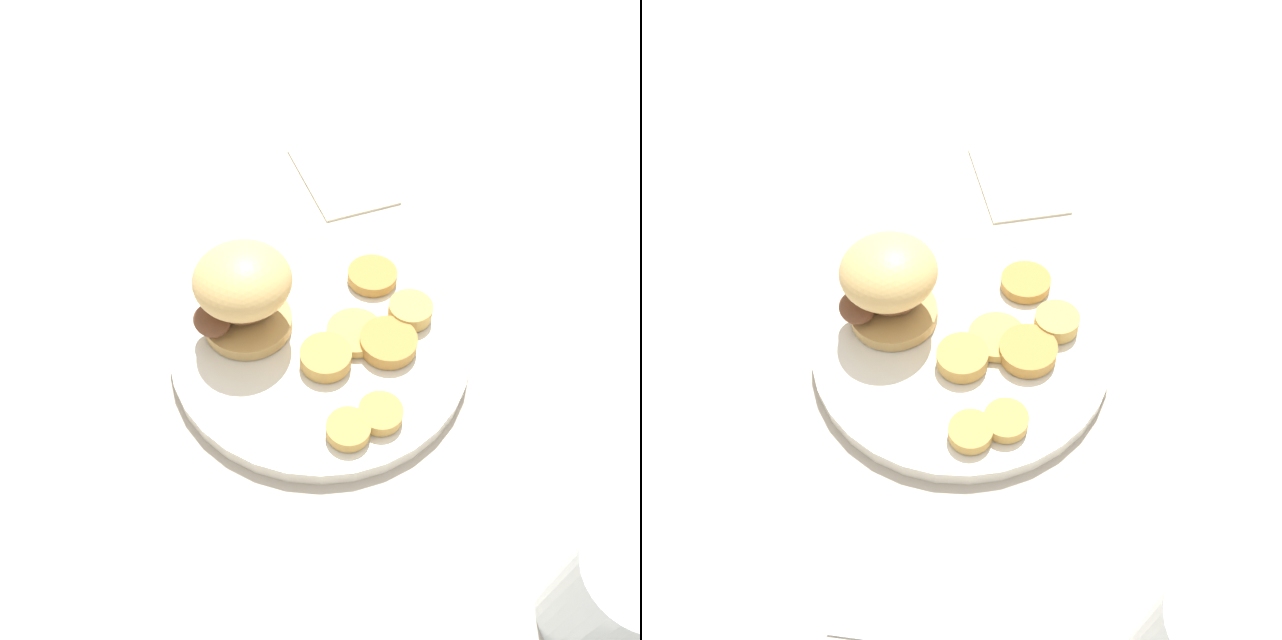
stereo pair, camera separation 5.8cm
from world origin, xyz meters
The scene contains 12 objects.
ground_plane centered at (0.00, 0.00, 0.00)m, with size 4.00×4.00×0.00m, color #B2A899.
dinner_plate centered at (0.00, 0.00, 0.01)m, with size 0.29×0.29×0.02m.
sandwich centered at (-0.07, 0.00, 0.07)m, with size 0.10×0.09×0.09m.
potato_round_0 centered at (0.07, -0.08, 0.02)m, with size 0.04×0.04×0.01m, color tan.
potato_round_1 centered at (0.08, 0.04, 0.03)m, with size 0.04×0.04×0.02m, color tan.
potato_round_2 centered at (0.04, -0.10, 0.02)m, with size 0.04×0.04×0.01m, color tan.
potato_round_3 centered at (0.04, 0.08, 0.02)m, with size 0.05×0.05×0.01m, color #BC8942.
potato_round_4 centered at (0.03, 0.01, 0.02)m, with size 0.05×0.05×0.01m, color tan.
potato_round_5 centered at (0.01, -0.03, 0.03)m, with size 0.05×0.05×0.02m, color tan.
potato_round_6 centered at (0.07, 0.00, 0.03)m, with size 0.05×0.05×0.01m, color #BC8942.
fork centered at (0.07, -0.25, 0.00)m, with size 0.16×0.05×0.00m.
napkin centered at (-0.02, 0.27, 0.00)m, with size 0.15×0.10×0.01m, color beige.
Camera 2 is at (0.13, -0.35, 0.49)m, focal length 35.00 mm.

